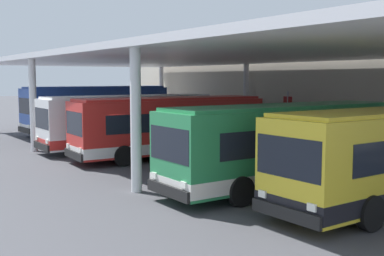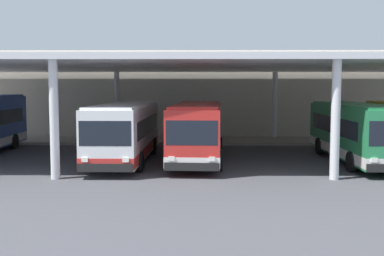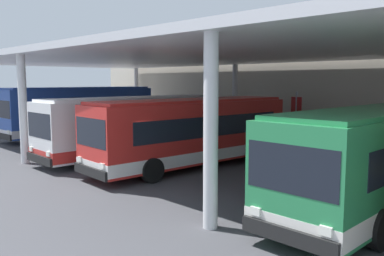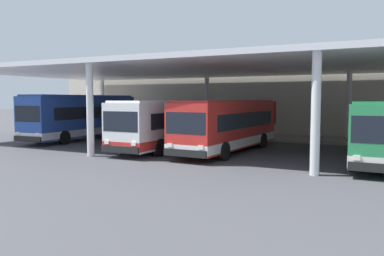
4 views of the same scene
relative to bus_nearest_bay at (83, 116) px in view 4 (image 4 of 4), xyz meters
name	(u,v)px [view 4 (image 4 of 4)]	position (x,y,z in m)	size (l,w,h in m)	color
ground_plane	(207,158)	(13.11, -4.49, -1.84)	(200.00, 200.00, 0.00)	#47474C
platform_kerb	(266,137)	(13.11, 7.26, -1.75)	(42.00, 4.50, 0.18)	gray
station_building_facade	(277,96)	(13.11, 10.51, 1.66)	(48.00, 1.60, 6.99)	beige
canopy_shelter	(241,68)	(13.11, 1.01, 3.47)	(40.00, 17.00, 5.55)	silver
bus_nearest_bay	(83,116)	(0.00, 0.00, 0.00)	(3.02, 11.42, 3.57)	#284CA8
bus_second_bay	(170,123)	(9.30, -2.05, -0.19)	(2.84, 10.57, 3.17)	white
bus_middle_bay	(228,125)	(13.26, -1.73, -0.19)	(3.10, 10.65, 3.17)	red
bus_far_bay	(384,130)	(21.88, -1.98, -0.19)	(2.79, 10.55, 3.17)	#28844C
bench_waiting	(191,128)	(6.14, 7.32, -1.18)	(1.80, 0.45, 0.92)	brown
banner_sign	(271,115)	(13.76, 6.45, 0.14)	(0.70, 0.12, 3.20)	#B2B2B7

